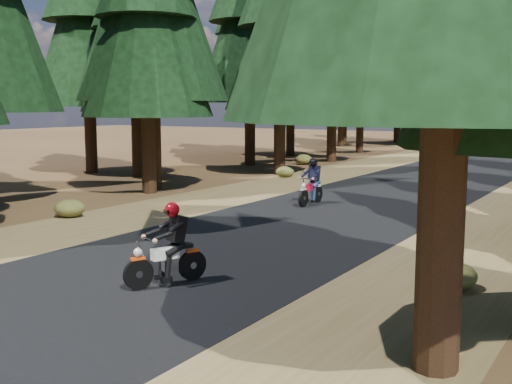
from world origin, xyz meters
TOP-DOWN VIEW (x-y plane):
  - ground at (0.00, 0.00)m, footprint 120.00×120.00m
  - road at (0.00, 5.00)m, footprint 6.00×100.00m
  - shoulder_l at (-4.60, 5.00)m, footprint 3.20×100.00m
  - shoulder_r at (4.60, 5.00)m, footprint 3.20×100.00m
  - pine_forest at (-0.02, 21.05)m, footprint 34.59×55.08m
  - understory_shrubs at (1.08, 5.42)m, footprint 14.67×29.29m
  - rider_lead at (0.68, -2.58)m, footprint 1.06×1.66m
  - rider_follow at (-1.20, 6.71)m, footprint 0.51×1.61m

SIDE VIEW (x-z plane):
  - ground at x=0.00m, z-range 0.00..0.00m
  - shoulder_l at x=-4.60m, z-range 0.00..0.01m
  - shoulder_r at x=4.60m, z-range 0.00..0.01m
  - road at x=0.00m, z-range 0.00..0.01m
  - understory_shrubs at x=1.08m, z-range -0.06..0.56m
  - rider_lead at x=0.68m, z-range -0.23..1.19m
  - rider_follow at x=-1.20m, z-range -0.23..1.20m
  - pine_forest at x=-0.02m, z-range -0.27..16.05m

